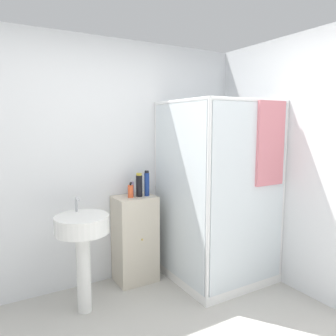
# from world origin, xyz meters

# --- Properties ---
(wall_back) EXTENTS (6.40, 0.06, 2.50)m
(wall_back) POSITION_xyz_m (0.00, 1.70, 1.25)
(wall_back) COLOR silver
(wall_back) RESTS_ON ground_plane
(shower_enclosure) EXTENTS (0.98, 1.01, 1.88)m
(shower_enclosure) POSITION_xyz_m (1.13, 1.09, 0.49)
(shower_enclosure) COLOR white
(shower_enclosure) RESTS_ON ground_plane
(vanity_cabinet) EXTENTS (0.42, 0.34, 0.91)m
(vanity_cabinet) POSITION_xyz_m (0.37, 1.50, 0.45)
(vanity_cabinet) COLOR beige
(vanity_cabinet) RESTS_ON ground_plane
(sink) EXTENTS (0.46, 0.46, 1.00)m
(sink) POSITION_xyz_m (-0.27, 1.20, 0.68)
(sink) COLOR white
(sink) RESTS_ON ground_plane
(soap_dispenser) EXTENTS (0.06, 0.06, 0.16)m
(soap_dispenser) POSITION_xyz_m (0.31, 1.48, 0.97)
(soap_dispenser) COLOR #E5562D
(soap_dispenser) RESTS_ON vanity_cabinet
(shampoo_bottle_tall_black) EXTENTS (0.06, 0.06, 0.24)m
(shampoo_bottle_tall_black) POSITION_xyz_m (0.41, 1.48, 1.03)
(shampoo_bottle_tall_black) COLOR black
(shampoo_bottle_tall_black) RESTS_ON vanity_cabinet
(shampoo_bottle_blue) EXTENTS (0.05, 0.05, 0.26)m
(shampoo_bottle_blue) POSITION_xyz_m (0.49, 1.47, 1.04)
(shampoo_bottle_blue) COLOR navy
(shampoo_bottle_blue) RESTS_ON vanity_cabinet
(lotion_bottle_white) EXTENTS (0.04, 0.04, 0.18)m
(lotion_bottle_white) POSITION_xyz_m (0.36, 1.54, 0.99)
(lotion_bottle_white) COLOR #B299C6
(lotion_bottle_white) RESTS_ON vanity_cabinet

